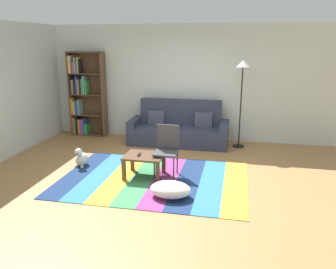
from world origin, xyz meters
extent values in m
plane|color=#9E7042|center=(0.00, 0.00, 0.00)|extent=(14.00, 14.00, 0.00)
cube|color=silver|center=(0.00, 2.55, 1.35)|extent=(6.80, 0.10, 2.70)
cube|color=silver|center=(-3.40, 0.75, 1.35)|extent=(0.10, 5.50, 2.70)
cube|color=navy|center=(-1.57, -0.17, 0.01)|extent=(0.40, 2.25, 0.01)
cube|color=teal|center=(-1.17, -0.17, 0.01)|extent=(0.40, 2.25, 0.01)
cube|color=gold|center=(-0.77, -0.17, 0.01)|extent=(0.40, 2.25, 0.01)
cube|color=#387F4C|center=(-0.38, -0.17, 0.01)|extent=(0.40, 2.25, 0.01)
cube|color=#843370|center=(0.02, -0.17, 0.01)|extent=(0.40, 2.25, 0.01)
cube|color=navy|center=(0.42, -0.17, 0.01)|extent=(0.40, 2.25, 0.01)
cube|color=teal|center=(0.81, -0.17, 0.01)|extent=(0.40, 2.25, 0.01)
cube|color=gold|center=(1.21, -0.17, 0.01)|extent=(0.40, 2.25, 0.01)
cube|color=#2D3347|center=(-0.13, 1.95, 0.20)|extent=(1.90, 0.80, 0.40)
cube|color=#2D3347|center=(-0.13, 2.25, 0.70)|extent=(1.90, 0.20, 0.60)
cube|color=#2D3347|center=(-1.17, 1.95, 0.28)|extent=(0.18, 0.80, 0.56)
cube|color=#2D3347|center=(0.91, 1.95, 0.28)|extent=(0.18, 0.80, 0.56)
cube|color=#42475B|center=(-0.68, 2.13, 0.56)|extent=(0.42, 0.19, 0.36)
cube|color=#42475B|center=(0.42, 2.13, 0.56)|extent=(0.42, 0.19, 0.36)
cube|color=brown|center=(-2.92, 2.30, 1.04)|extent=(0.04, 0.28, 2.07)
cube|color=brown|center=(-2.05, 2.30, 1.04)|extent=(0.04, 0.28, 2.07)
cube|color=brown|center=(-2.48, 2.43, 1.04)|extent=(0.90, 0.01, 2.07)
cube|color=brown|center=(-2.48, 2.30, 0.02)|extent=(0.86, 0.28, 0.02)
cube|color=brown|center=(-2.48, 2.30, 0.53)|extent=(0.86, 0.28, 0.02)
cube|color=brown|center=(-2.48, 2.30, 1.04)|extent=(0.86, 0.28, 0.02)
cube|color=brown|center=(-2.48, 2.30, 1.55)|extent=(0.86, 0.28, 0.02)
cube|color=brown|center=(-2.48, 2.30, 2.05)|extent=(0.86, 0.28, 0.02)
cube|color=red|center=(-2.88, 2.28, 0.25)|extent=(0.04, 0.23, 0.44)
cube|color=green|center=(-2.84, 2.27, 0.23)|extent=(0.04, 0.20, 0.41)
cube|color=black|center=(-2.78, 2.26, 0.23)|extent=(0.05, 0.19, 0.39)
cube|color=orange|center=(-2.72, 2.26, 0.22)|extent=(0.05, 0.18, 0.38)
cube|color=purple|center=(-2.66, 2.29, 0.21)|extent=(0.05, 0.24, 0.37)
cube|color=#334CB2|center=(-2.61, 2.28, 0.22)|extent=(0.04, 0.23, 0.39)
cube|color=green|center=(-2.55, 2.30, 0.16)|extent=(0.05, 0.26, 0.27)
cube|color=gold|center=(-2.88, 2.26, 0.74)|extent=(0.03, 0.18, 0.40)
cube|color=gold|center=(-2.83, 2.28, 0.70)|extent=(0.05, 0.21, 0.33)
cube|color=#334CB2|center=(-2.78, 2.27, 0.68)|extent=(0.03, 0.20, 0.29)
cube|color=#334CB2|center=(-2.75, 2.25, 0.71)|extent=(0.04, 0.16, 0.34)
cube|color=#668C99|center=(-2.70, 2.28, 0.73)|extent=(0.04, 0.23, 0.38)
cube|color=black|center=(-2.88, 2.25, 1.26)|extent=(0.04, 0.16, 0.43)
cube|color=#8C6647|center=(-2.82, 2.28, 1.22)|extent=(0.05, 0.21, 0.35)
cube|color=black|center=(-2.76, 2.27, 1.20)|extent=(0.05, 0.21, 0.30)
cube|color=#334CB2|center=(-2.72, 2.30, 1.26)|extent=(0.03, 0.26, 0.43)
cube|color=#8C6647|center=(-2.67, 2.25, 1.23)|extent=(0.05, 0.16, 0.36)
cube|color=black|center=(-2.62, 2.27, 1.20)|extent=(0.03, 0.21, 0.31)
cube|color=green|center=(-2.58, 2.28, 1.24)|extent=(0.04, 0.22, 0.38)
cube|color=#668C99|center=(-2.53, 2.28, 1.27)|extent=(0.04, 0.23, 0.45)
cube|color=green|center=(-2.48, 2.27, 1.22)|extent=(0.04, 0.20, 0.34)
cube|color=gold|center=(-2.88, 2.29, 1.76)|extent=(0.04, 0.23, 0.40)
cube|color=silver|center=(-2.84, 2.29, 1.77)|extent=(0.03, 0.24, 0.42)
cube|color=red|center=(-2.80, 2.29, 1.70)|extent=(0.03, 0.24, 0.28)
cube|color=#8C6647|center=(-2.77, 2.29, 1.69)|extent=(0.03, 0.25, 0.27)
cube|color=#668C99|center=(-2.72, 2.29, 1.74)|extent=(0.05, 0.23, 0.37)
cube|color=#334CB2|center=(-2.68, 2.29, 1.69)|extent=(0.03, 0.24, 0.27)
cube|color=gold|center=(-2.64, 2.26, 1.75)|extent=(0.03, 0.17, 0.39)
cube|color=black|center=(-2.61, 2.26, 1.72)|extent=(0.03, 0.18, 0.34)
cube|color=#513826|center=(-0.37, -0.08, 0.38)|extent=(0.67, 0.56, 0.04)
cube|color=#513826|center=(-0.67, -0.31, 0.19)|extent=(0.06, 0.06, 0.35)
cube|color=#513826|center=(-0.08, -0.31, 0.19)|extent=(0.06, 0.06, 0.35)
cube|color=#513826|center=(-0.67, 0.16, 0.19)|extent=(0.06, 0.06, 0.35)
cube|color=#513826|center=(-0.08, 0.16, 0.19)|extent=(0.06, 0.06, 0.35)
ellipsoid|color=white|center=(0.24, -0.80, 0.13)|extent=(0.63, 0.45, 0.24)
ellipsoid|color=beige|center=(-1.69, 0.19, 0.13)|extent=(0.22, 0.30, 0.26)
sphere|color=beige|center=(-1.69, 0.09, 0.30)|extent=(0.15, 0.15, 0.15)
ellipsoid|color=#5B5750|center=(-1.69, 0.03, 0.29)|extent=(0.06, 0.07, 0.05)
ellipsoid|color=#5B5750|center=(-1.74, 0.11, 0.36)|extent=(0.05, 0.04, 0.08)
ellipsoid|color=#5B5750|center=(-1.64, 0.11, 0.36)|extent=(0.05, 0.04, 0.08)
sphere|color=beige|center=(-1.75, 0.06, 0.03)|extent=(0.06, 0.06, 0.06)
sphere|color=beige|center=(-1.63, 0.06, 0.03)|extent=(0.06, 0.06, 0.06)
cylinder|color=black|center=(1.24, 2.05, 0.01)|extent=(0.26, 0.26, 0.02)
cylinder|color=black|center=(1.24, 2.05, 0.90)|extent=(0.03, 0.03, 1.76)
cone|color=white|center=(1.24, 2.05, 1.85)|extent=(0.32, 0.32, 0.14)
cube|color=black|center=(-0.46, -0.10, 0.41)|extent=(0.06, 0.15, 0.02)
cube|color=#38383D|center=(0.00, 0.00, 0.44)|extent=(0.40, 0.40, 0.03)
cube|color=#38383D|center=(0.00, 0.18, 0.68)|extent=(0.40, 0.03, 0.44)
cylinder|color=#38383D|center=(-0.17, -0.17, 0.21)|extent=(0.02, 0.02, 0.42)
cylinder|color=#38383D|center=(0.17, -0.17, 0.21)|extent=(0.02, 0.02, 0.42)
cylinder|color=#38383D|center=(-0.17, 0.17, 0.21)|extent=(0.02, 0.02, 0.42)
cylinder|color=#38383D|center=(0.17, 0.17, 0.21)|extent=(0.02, 0.02, 0.42)
camera|label=1|loc=(1.17, -5.41, 2.30)|focal=36.01mm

